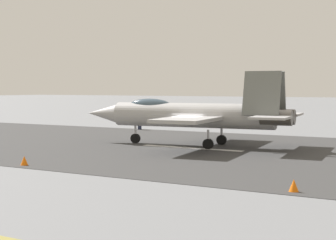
% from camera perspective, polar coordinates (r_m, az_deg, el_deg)
% --- Properties ---
extents(ground_plane, '(400.00, 400.00, 0.00)m').
position_cam_1_polar(ground_plane, '(38.63, 1.77, -3.04)').
color(ground_plane, slate).
extents(runway_strip, '(240.00, 26.00, 0.02)m').
position_cam_1_polar(runway_strip, '(38.62, 1.80, -3.03)').
color(runway_strip, '#373738').
rests_on(runway_strip, ground).
extents(fighter_jet, '(17.25, 13.26, 5.60)m').
position_cam_1_polar(fighter_jet, '(39.75, 2.68, 0.62)').
color(fighter_jet, '#A6A4A6').
rests_on(fighter_jet, ground).
extents(crew_person, '(0.38, 0.68, 1.61)m').
position_cam_1_polar(crew_person, '(55.07, -3.10, -0.22)').
color(crew_person, '#1E2338').
rests_on(crew_person, ground).
extents(marker_cone_near, '(0.44, 0.44, 0.55)m').
position_cam_1_polar(marker_cone_near, '(23.10, 13.50, -6.94)').
color(marker_cone_near, orange).
rests_on(marker_cone_near, ground).
extents(marker_cone_mid, '(0.44, 0.44, 0.55)m').
position_cam_1_polar(marker_cone_mid, '(31.03, -15.34, -4.29)').
color(marker_cone_mid, orange).
rests_on(marker_cone_mid, ground).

